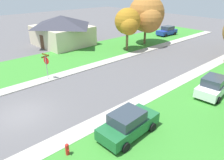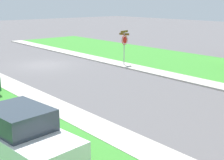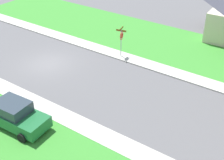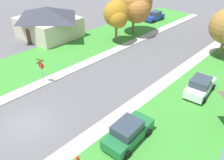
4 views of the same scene
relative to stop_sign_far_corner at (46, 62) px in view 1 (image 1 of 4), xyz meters
The scene contains 13 objects.
ground_plane 6.66m from the stop_sign_far_corner, 43.76° to the right, with size 120.00×120.00×0.00m, color #565456.
sidewalk_east 12.15m from the stop_sign_far_corner, 39.16° to the left, with size 1.40×56.00×0.10m, color #ADA89E.
lawn_east 16.04m from the stop_sign_far_corner, 28.42° to the left, with size 8.00×56.00×0.08m, color #38842D.
sidewalk_west 7.80m from the stop_sign_far_corner, 90.67° to the left, with size 1.40×56.00×0.10m, color #ADA89E.
lawn_west 9.16m from the stop_sign_far_corner, 122.27° to the left, with size 8.00×56.00×0.08m, color #38842D.
stop_sign_far_corner is the anchor object (origin of this frame).
car_white_near_corner 15.82m from the stop_sign_far_corner, 36.06° to the left, with size 2.38×4.47×1.76m.
car_blue_driveway_right 26.71m from the stop_sign_far_corner, 98.53° to the left, with size 2.18×4.38×1.76m.
car_green_behind_trees 11.67m from the stop_sign_far_corner, ahead, with size 2.24×4.40×1.76m.
tree_across_right 18.43m from the stop_sign_far_corner, 97.30° to the left, with size 5.98×5.57×7.60m.
tree_across_left 13.68m from the stop_sign_far_corner, 97.60° to the left, with size 3.93×3.66×6.06m.
house_left_setback 13.93m from the stop_sign_far_corner, 143.86° to the left, with size 9.39×8.25×4.60m.
fire_hydrant 11.44m from the stop_sign_far_corner, 21.08° to the right, with size 0.38×0.22×0.83m.
Camera 1 is at (14.60, -3.96, 8.98)m, focal length 33.92 mm.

